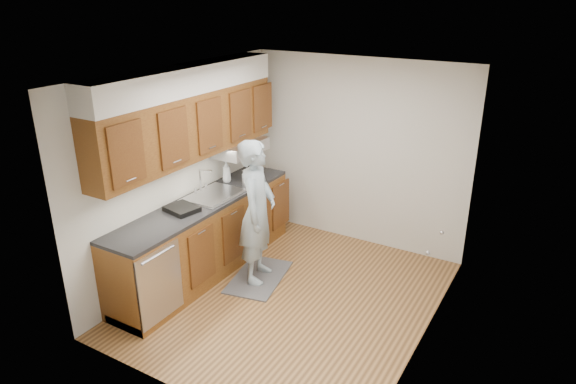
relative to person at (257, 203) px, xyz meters
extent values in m
plane|color=#9C6D3B|center=(0.55, -0.17, -0.99)|extent=(3.50, 3.50, 0.00)
plane|color=white|center=(0.55, -0.17, 1.51)|extent=(3.50, 3.50, 0.00)
cube|color=beige|center=(-0.95, -0.17, 0.26)|extent=(0.02, 3.50, 2.50)
cube|color=beige|center=(2.05, -0.17, 0.26)|extent=(0.02, 3.50, 2.50)
cube|color=beige|center=(0.55, 1.58, 0.26)|extent=(3.00, 0.02, 2.50)
cube|color=brown|center=(-0.65, -0.17, -0.54)|extent=(0.60, 2.80, 0.90)
cube|color=black|center=(-0.66, -0.17, -0.07)|extent=(0.63, 2.80, 0.04)
cube|color=#B2B2B7|center=(-0.65, 0.03, -0.10)|extent=(0.48, 0.68, 0.14)
cube|color=#B2B2B7|center=(-0.65, 0.03, -0.05)|extent=(0.52, 0.72, 0.01)
cube|color=#B2B2B7|center=(-0.35, -1.27, -0.52)|extent=(0.03, 0.60, 0.80)
cube|color=brown|center=(-0.78, -0.17, 0.83)|extent=(0.33, 2.80, 0.75)
cube|color=silver|center=(-0.78, -0.17, 1.36)|extent=(0.35, 2.80, 0.30)
cube|color=#A5A5AA|center=(-0.72, 0.68, 0.38)|extent=(0.46, 0.75, 0.16)
cube|color=silver|center=(2.04, 0.13, 0.03)|extent=(0.02, 1.22, 2.05)
cube|color=#565658|center=(0.00, 0.00, -0.98)|extent=(0.73, 1.04, 0.02)
imported|color=#8B9EA9|center=(0.00, 0.00, 0.00)|extent=(0.64, 0.79, 1.95)
imported|color=silver|center=(-0.80, 0.49, 0.09)|extent=(0.11, 0.11, 0.29)
imported|color=silver|center=(-0.55, 0.56, 0.04)|extent=(0.11, 0.11, 0.18)
cylinder|color=#A5A5AA|center=(-0.49, 0.47, 0.01)|extent=(0.07, 0.07, 0.13)
cube|color=black|center=(-0.66, -0.53, -0.02)|extent=(0.40, 0.35, 0.05)
camera|label=1|loc=(3.04, -4.49, 2.28)|focal=32.00mm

